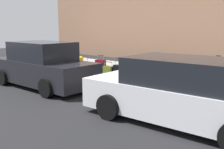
# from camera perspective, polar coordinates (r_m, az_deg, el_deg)

# --- Properties ---
(ground_plane) EXTENTS (40.00, 40.00, 0.00)m
(ground_plane) POSITION_cam_1_polar(r_m,az_deg,el_deg) (10.61, -3.99, -1.95)
(ground_plane) COLOR black
(sidewalk_curb) EXTENTS (18.00, 5.00, 0.14)m
(sidewalk_curb) POSITION_cam_1_polar(r_m,az_deg,el_deg) (12.44, 4.25, 0.22)
(sidewalk_curb) COLOR #9E9B93
(sidewalk_curb) RESTS_ON ground_plane
(suitcase_olive_0) EXTENTS (0.50, 0.21, 0.86)m
(suitcase_olive_0) POSITION_cam_1_polar(r_m,az_deg,el_deg) (9.03, 15.34, -1.83)
(suitcase_olive_0) COLOR #59601E
(suitcase_olive_0) RESTS_ON sidewalk_curb
(suitcase_maroon_1) EXTENTS (0.42, 0.29, 0.96)m
(suitcase_maroon_1) POSITION_cam_1_polar(r_m,az_deg,el_deg) (9.23, 12.59, -1.06)
(suitcase_maroon_1) COLOR maroon
(suitcase_maroon_1) RESTS_ON sidewalk_curb
(suitcase_teal_2) EXTENTS (0.47, 0.25, 0.91)m
(suitcase_teal_2) POSITION_cam_1_polar(r_m,az_deg,el_deg) (9.48, 10.13, -0.72)
(suitcase_teal_2) COLOR #0F606B
(suitcase_teal_2) RESTS_ON sidewalk_curb
(suitcase_navy_3) EXTENTS (0.39, 0.24, 0.92)m
(suitcase_navy_3) POSITION_cam_1_polar(r_m,az_deg,el_deg) (9.62, 7.40, -0.42)
(suitcase_navy_3) COLOR navy
(suitcase_navy_3) RESTS_ON sidewalk_curb
(suitcase_silver_4) EXTENTS (0.41, 0.28, 0.86)m
(suitcase_silver_4) POSITION_cam_1_polar(r_m,az_deg,el_deg) (9.85, 5.23, -0.19)
(suitcase_silver_4) COLOR #9EA0A8
(suitcase_silver_4) RESTS_ON sidewalk_curb
(suitcase_red_5) EXTENTS (0.38, 0.26, 0.83)m
(suitcase_red_5) POSITION_cam_1_polar(r_m,az_deg,el_deg) (10.23, 3.73, -0.17)
(suitcase_red_5) COLOR red
(suitcase_red_5) RESTS_ON sidewalk_curb
(suitcase_black_6) EXTENTS (0.51, 0.24, 0.91)m
(suitcase_black_6) POSITION_cam_1_polar(r_m,az_deg,el_deg) (10.51, 1.60, 0.42)
(suitcase_black_6) COLOR black
(suitcase_black_6) RESTS_ON sidewalk_curb
(suitcase_olive_7) EXTENTS (0.51, 0.26, 0.72)m
(suitcase_olive_7) POSITION_cam_1_polar(r_m,az_deg,el_deg) (10.82, -0.84, 0.49)
(suitcase_olive_7) COLOR #59601E
(suitcase_olive_7) RESTS_ON sidewalk_curb
(suitcase_maroon_8) EXTENTS (0.42, 0.25, 0.95)m
(suitcase_maroon_8) POSITION_cam_1_polar(r_m,az_deg,el_deg) (11.19, -2.53, 1.39)
(suitcase_maroon_8) COLOR maroon
(suitcase_maroon_8) RESTS_ON sidewalk_curb
(suitcase_teal_9) EXTENTS (0.52, 0.28, 0.79)m
(suitcase_teal_9) POSITION_cam_1_polar(r_m,az_deg,el_deg) (11.51, -4.59, 1.19)
(suitcase_teal_9) COLOR #0F606B
(suitcase_teal_9) RESTS_ON sidewalk_curb
(fire_hydrant) EXTENTS (0.39, 0.21, 0.81)m
(fire_hydrant) POSITION_cam_1_polar(r_m,az_deg,el_deg) (12.01, -6.81, 2.20)
(fire_hydrant) COLOR #D89E0C
(fire_hydrant) RESTS_ON sidewalk_curb
(bollard_post) EXTENTS (0.12, 0.12, 0.85)m
(bollard_post) POSITION_cam_1_polar(r_m,az_deg,el_deg) (12.41, -9.35, 2.40)
(bollard_post) COLOR brown
(bollard_post) RESTS_ON sidewalk_curb
(parking_meter) EXTENTS (0.12, 0.09, 1.27)m
(parking_meter) POSITION_cam_1_polar(r_m,az_deg,el_deg) (8.70, 22.18, 1.03)
(parking_meter) COLOR slate
(parking_meter) RESTS_ON sidewalk_curb
(parked_car_white_0) EXTENTS (4.87, 2.25, 1.57)m
(parked_car_white_0) POSITION_cam_1_polar(r_m,az_deg,el_deg) (6.37, 14.96, -3.87)
(parked_car_white_0) COLOR silver
(parked_car_white_0) RESTS_ON ground_plane
(parked_car_charcoal_1) EXTENTS (4.61, 2.09, 1.72)m
(parked_car_charcoal_1) POSITION_cam_1_polar(r_m,az_deg,el_deg) (10.22, -14.97, 1.81)
(parked_car_charcoal_1) COLOR black
(parked_car_charcoal_1) RESTS_ON ground_plane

